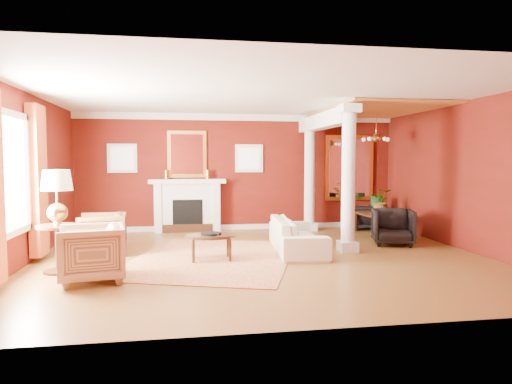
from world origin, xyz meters
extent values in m
plane|color=brown|center=(0.00, 0.00, 0.00)|extent=(8.00, 8.00, 0.00)
cube|color=#63110D|center=(0.00, 3.50, 1.45)|extent=(8.00, 0.04, 2.90)
cube|color=#63110D|center=(0.00, -3.50, 1.45)|extent=(8.00, 0.04, 2.90)
cube|color=#63110D|center=(-4.00, 0.00, 1.45)|extent=(0.04, 7.00, 2.90)
cube|color=#63110D|center=(4.00, 0.00, 1.45)|extent=(0.04, 7.00, 2.90)
cube|color=silver|center=(0.00, 0.00, 2.90)|extent=(8.00, 7.00, 0.04)
cube|color=white|center=(-1.30, 3.33, 0.60)|extent=(1.60, 0.34, 1.20)
cube|color=black|center=(-1.30, 3.16, 0.45)|extent=(0.72, 0.03, 0.70)
cube|color=black|center=(-1.30, 3.16, 0.10)|extent=(1.20, 0.05, 0.20)
cube|color=white|center=(-1.30, 3.29, 1.24)|extent=(1.85, 0.42, 0.10)
cube|color=white|center=(-2.00, 3.30, 0.60)|extent=(0.16, 0.40, 1.20)
cube|color=white|center=(-0.60, 3.30, 0.60)|extent=(0.16, 0.40, 1.20)
cube|color=gold|center=(-1.30, 3.46, 1.90)|extent=(0.95, 0.06, 1.15)
cube|color=white|center=(-1.30, 3.42, 1.90)|extent=(0.78, 0.02, 0.98)
cube|color=white|center=(-2.85, 3.47, 1.80)|extent=(0.70, 0.06, 0.70)
cube|color=white|center=(-2.85, 3.44, 1.80)|extent=(0.54, 0.02, 0.54)
cube|color=white|center=(0.25, 3.47, 1.80)|extent=(0.70, 0.06, 0.70)
cube|color=white|center=(0.25, 3.44, 1.80)|extent=(0.54, 0.02, 0.54)
cube|color=white|center=(-3.98, -0.60, 1.55)|extent=(0.03, 1.30, 1.70)
cube|color=white|center=(-3.95, 0.10, 1.55)|extent=(0.08, 0.10, 1.90)
cube|color=#A1391B|center=(-3.88, 0.40, 1.40)|extent=(0.18, 0.55, 2.60)
cube|color=white|center=(1.70, 0.30, 0.10)|extent=(0.34, 0.34, 0.20)
cylinder|color=white|center=(1.70, 0.30, 1.45)|extent=(0.26, 0.26, 2.50)
cube|color=white|center=(1.70, 0.30, 2.72)|extent=(0.36, 0.36, 0.16)
cube|color=white|center=(1.70, 3.00, 0.10)|extent=(0.34, 0.34, 0.20)
cylinder|color=white|center=(1.70, 3.00, 1.45)|extent=(0.26, 0.26, 2.50)
cube|color=white|center=(1.70, 3.00, 2.72)|extent=(0.36, 0.36, 0.16)
cube|color=white|center=(1.70, 1.90, 2.62)|extent=(0.30, 3.20, 0.32)
cube|color=#CB843B|center=(2.85, 1.75, 2.87)|extent=(2.30, 3.40, 0.04)
cube|color=gold|center=(2.90, 3.46, 1.55)|extent=(1.30, 0.06, 1.70)
cube|color=white|center=(2.90, 3.42, 1.55)|extent=(1.10, 0.02, 1.50)
cylinder|color=#AD8336|center=(2.90, 1.80, 2.58)|extent=(0.02, 0.02, 0.65)
sphere|color=#AD8336|center=(2.90, 1.80, 2.25)|extent=(0.20, 0.20, 0.20)
sphere|color=beige|center=(3.18, 1.80, 2.22)|extent=(0.09, 0.09, 0.09)
sphere|color=beige|center=(2.99, 2.07, 2.22)|extent=(0.09, 0.09, 0.09)
sphere|color=beige|center=(2.67, 1.96, 2.22)|extent=(0.09, 0.09, 0.09)
sphere|color=beige|center=(2.67, 1.64, 2.22)|extent=(0.09, 0.09, 0.09)
sphere|color=beige|center=(2.99, 1.53, 2.22)|extent=(0.09, 0.09, 0.09)
cube|color=white|center=(0.00, 3.46, 2.82)|extent=(8.00, 0.08, 0.16)
cube|color=white|center=(0.00, 3.46, 0.06)|extent=(8.00, 0.08, 0.12)
cube|color=maroon|center=(-0.89, 0.10, 0.01)|extent=(3.71, 4.28, 0.01)
imported|color=#F5E5CE|center=(0.76, 0.49, 0.42)|extent=(0.81, 2.21, 0.85)
imported|color=black|center=(-2.89, 0.79, 0.42)|extent=(0.84, 0.89, 0.85)
imported|color=tan|center=(-2.72, -1.15, 0.45)|extent=(0.97, 1.02, 0.91)
cylinder|color=black|center=(-0.93, -0.04, 0.43)|extent=(0.90, 0.90, 0.05)
cylinder|color=black|center=(-1.24, -0.24, 0.20)|extent=(0.05, 0.05, 0.40)
cylinder|color=black|center=(-0.61, -0.24, 0.20)|extent=(0.05, 0.05, 0.40)
cylinder|color=black|center=(-1.24, 0.16, 0.20)|extent=(0.05, 0.05, 0.40)
cylinder|color=black|center=(-0.61, 0.16, 0.20)|extent=(0.05, 0.05, 0.40)
imported|color=black|center=(-0.96, -0.06, 0.57)|extent=(0.17, 0.04, 0.24)
cylinder|color=black|center=(-3.33, -0.53, 0.02)|extent=(0.47, 0.47, 0.04)
cylinder|color=black|center=(-3.33, -0.53, 0.36)|extent=(0.10, 0.10, 0.73)
cylinder|color=black|center=(-3.33, -0.53, 0.73)|extent=(0.64, 0.64, 0.04)
sphere|color=#AD8336|center=(-3.33, -0.53, 0.94)|extent=(0.30, 0.30, 0.30)
cylinder|color=#AD8336|center=(-3.33, -0.53, 1.16)|extent=(0.03, 0.03, 0.32)
cone|color=beige|center=(-3.33, -0.53, 1.45)|extent=(0.47, 0.47, 0.32)
imported|color=black|center=(3.19, 2.05, 0.40)|extent=(0.60, 1.48, 0.81)
imported|color=black|center=(2.89, 0.85, 0.41)|extent=(0.98, 0.95, 0.82)
imported|color=black|center=(3.04, 3.00, 0.34)|extent=(0.75, 0.72, 0.68)
sphere|color=#133B1A|center=(3.41, 2.81, 0.17)|extent=(0.36, 0.36, 0.36)
cylinder|color=#133B1A|center=(3.41, 2.81, 0.43)|extent=(0.32, 0.32, 0.85)
imported|color=#26591E|center=(3.18, 2.10, 1.03)|extent=(0.71, 0.74, 0.45)
camera|label=1|loc=(-1.39, -7.95, 1.75)|focal=32.00mm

